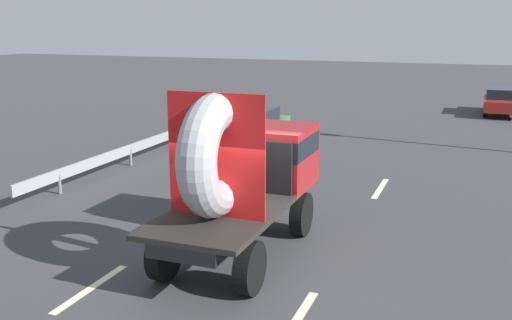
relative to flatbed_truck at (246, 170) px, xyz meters
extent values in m
plane|color=#38383A|center=(-0.07, -0.55, -1.72)|extent=(120.00, 120.00, 0.00)
cylinder|color=black|center=(-0.85, 1.20, -1.23)|extent=(0.28, 0.98, 0.98)
cylinder|color=black|center=(0.85, 1.20, -1.23)|extent=(0.28, 0.98, 0.98)
cylinder|color=black|center=(-0.85, -1.93, -1.23)|extent=(0.28, 0.98, 0.98)
cylinder|color=black|center=(0.85, -1.93, -1.23)|extent=(0.28, 0.98, 0.98)
cube|color=black|center=(0.00, -0.42, -0.76)|extent=(1.30, 4.96, 0.25)
cube|color=maroon|center=(0.00, 1.20, 0.04)|extent=(2.00, 1.73, 1.35)
cube|color=black|center=(0.00, 1.15, 0.33)|extent=(2.02, 1.64, 0.44)
cube|color=black|center=(0.00, -1.28, -0.59)|extent=(2.00, 3.23, 0.10)
cube|color=black|center=(0.00, 0.28, 0.01)|extent=(1.80, 0.08, 1.10)
torus|color=#9E9EA3|center=(0.00, -1.43, 0.60)|extent=(0.71, 2.28, 2.28)
cube|color=red|center=(0.00, -1.43, 0.60)|extent=(1.90, 0.03, 2.28)
cylinder|color=black|center=(-4.61, 11.21, -1.39)|extent=(0.23, 0.66, 0.66)
cylinder|color=black|center=(-2.99, 11.21, -1.39)|extent=(0.23, 0.66, 0.66)
cylinder|color=black|center=(-4.61, 8.42, -1.39)|extent=(0.23, 0.66, 0.66)
cylinder|color=black|center=(-2.99, 8.42, -1.39)|extent=(0.23, 0.66, 0.66)
cube|color=#33723F|center=(-3.80, 9.82, -1.10)|extent=(1.87, 4.35, 0.57)
cube|color=black|center=(-3.80, 9.71, -0.56)|extent=(1.68, 2.44, 0.52)
cube|color=gray|center=(-6.33, 7.19, -1.17)|extent=(0.06, 14.22, 0.32)
cylinder|color=slate|center=(-6.33, 1.86, -1.45)|extent=(0.10, 0.10, 0.55)
cylinder|color=slate|center=(-6.33, 5.42, -1.45)|extent=(0.10, 0.10, 0.55)
cylinder|color=slate|center=(-6.33, 8.97, -1.45)|extent=(0.10, 0.10, 0.55)
cylinder|color=slate|center=(-6.33, 12.53, -1.45)|extent=(0.10, 0.10, 0.55)
cube|color=beige|center=(-1.90, -2.76, -1.72)|extent=(0.16, 2.08, 0.01)
cube|color=beige|center=(-1.90, 5.27, -1.72)|extent=(0.16, 2.26, 0.01)
cube|color=beige|center=(1.90, 5.61, -1.72)|extent=(0.16, 2.17, 0.01)
cylinder|color=black|center=(4.69, 20.32, -1.40)|extent=(0.22, 0.63, 0.63)
cylinder|color=black|center=(4.69, 22.99, -1.40)|extent=(0.22, 0.63, 0.63)
cube|color=maroon|center=(5.46, 21.65, -1.13)|extent=(1.78, 4.16, 0.55)
cube|color=black|center=(5.46, 21.75, -0.61)|extent=(1.61, 2.33, 0.50)
camera|label=1|loc=(4.35, -10.72, 2.95)|focal=40.98mm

